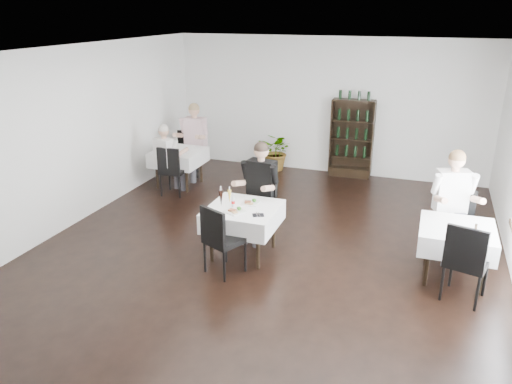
% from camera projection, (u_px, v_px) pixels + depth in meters
% --- Properties ---
extents(room_shell, '(9.00, 9.00, 9.00)m').
position_uv_depth(room_shell, '(262.00, 162.00, 7.06)').
color(room_shell, black).
rests_on(room_shell, ground).
extents(wine_shelf, '(0.90, 0.28, 1.75)m').
position_uv_depth(wine_shelf, '(352.00, 139.00, 10.92)').
color(wine_shelf, black).
rests_on(wine_shelf, ground).
extents(main_table, '(1.03, 1.03, 0.77)m').
position_uv_depth(main_table, '(243.00, 216.00, 7.46)').
color(main_table, black).
rests_on(main_table, ground).
extents(left_table, '(0.98, 0.98, 0.77)m').
position_uv_depth(left_table, '(179.00, 157.00, 10.42)').
color(left_table, black).
rests_on(left_table, ground).
extents(right_table, '(0.98, 0.98, 0.77)m').
position_uv_depth(right_table, '(457.00, 237.00, 6.79)').
color(right_table, black).
rests_on(right_table, ground).
extents(potted_tree, '(0.93, 0.85, 0.89)m').
position_uv_depth(potted_tree, '(277.00, 151.00, 11.48)').
color(potted_tree, '#26581E').
rests_on(potted_tree, ground).
extents(main_chair_far, '(0.59, 0.59, 1.06)m').
position_uv_depth(main_chair_far, '(259.00, 203.00, 8.01)').
color(main_chair_far, black).
rests_on(main_chair_far, ground).
extents(main_chair_near, '(0.62, 0.62, 1.03)m').
position_uv_depth(main_chair_near, '(220.00, 236.00, 6.90)').
color(main_chair_near, black).
rests_on(main_chair_near, ground).
extents(left_chair_far, '(0.59, 0.60, 0.99)m').
position_uv_depth(left_chair_far, '(188.00, 150.00, 11.15)').
color(left_chair_far, black).
rests_on(left_chair_far, ground).
extents(left_chair_near, '(0.49, 0.49, 1.01)m').
position_uv_depth(left_chair_near, '(172.00, 168.00, 9.87)').
color(left_chair_near, black).
rests_on(left_chair_near, ground).
extents(right_chair_far, '(0.53, 0.53, 1.03)m').
position_uv_depth(right_chair_far, '(456.00, 220.00, 7.43)').
color(right_chair_far, black).
rests_on(right_chair_far, ground).
extents(right_chair_near, '(0.61, 0.61, 1.08)m').
position_uv_depth(right_chair_near, '(466.00, 258.00, 6.23)').
color(right_chair_near, black).
rests_on(right_chair_near, ground).
extents(diner_main, '(0.64, 0.66, 1.61)m').
position_uv_depth(diner_main, '(259.00, 184.00, 7.89)').
color(diner_main, '#414149').
rests_on(diner_main, ground).
extents(diner_left_far, '(0.62, 0.61, 1.65)m').
position_uv_depth(diner_left_far, '(193.00, 136.00, 10.79)').
color(diner_left_far, '#414149').
rests_on(diner_left_far, ground).
extents(diner_left_near, '(0.62, 0.66, 1.44)m').
position_uv_depth(diner_left_near, '(168.00, 154.00, 9.90)').
color(diner_left_near, '#414149').
rests_on(diner_left_near, ground).
extents(diner_right_far, '(0.70, 0.75, 1.65)m').
position_uv_depth(diner_right_far, '(454.00, 197.00, 7.28)').
color(diner_right_far, '#414149').
rests_on(diner_right_far, ground).
extents(plate_far, '(0.26, 0.26, 0.08)m').
position_uv_depth(plate_far, '(250.00, 203.00, 7.54)').
color(plate_far, white).
rests_on(plate_far, main_table).
extents(plate_near, '(0.33, 0.33, 0.08)m').
position_uv_depth(plate_near, '(235.00, 211.00, 7.23)').
color(plate_near, white).
rests_on(plate_near, main_table).
extents(pilsner_dark, '(0.07, 0.07, 0.31)m').
position_uv_depth(pilsner_dark, '(221.00, 198.00, 7.42)').
color(pilsner_dark, black).
rests_on(pilsner_dark, main_table).
extents(pilsner_lager, '(0.06, 0.06, 0.26)m').
position_uv_depth(pilsner_lager, '(230.00, 196.00, 7.54)').
color(pilsner_lager, gold).
rests_on(pilsner_lager, main_table).
extents(coke_bottle, '(0.05, 0.05, 0.21)m').
position_uv_depth(coke_bottle, '(233.00, 201.00, 7.40)').
color(coke_bottle, silver).
rests_on(coke_bottle, main_table).
extents(napkin_cutlery, '(0.20, 0.18, 0.02)m').
position_uv_depth(napkin_cutlery, '(258.00, 215.00, 7.12)').
color(napkin_cutlery, black).
rests_on(napkin_cutlery, main_table).
extents(pepper_mill, '(0.05, 0.05, 0.09)m').
position_uv_depth(pepper_mill, '(476.00, 227.00, 6.64)').
color(pepper_mill, black).
rests_on(pepper_mill, right_table).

